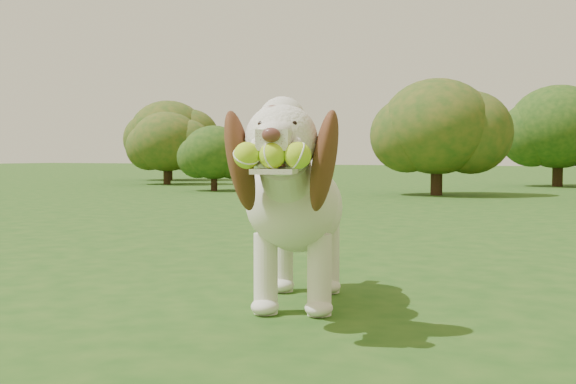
% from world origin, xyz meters
% --- Properties ---
extents(ground, '(80.00, 80.00, 0.00)m').
position_xyz_m(ground, '(0.00, 0.00, 0.00)').
color(ground, '#1F4B15').
rests_on(ground, ground).
extents(dog, '(0.75, 1.35, 0.90)m').
position_xyz_m(dog, '(0.57, -0.45, 0.48)').
color(dog, white).
rests_on(dog, ground).
extents(shrub_a, '(1.17, 1.17, 1.21)m').
position_xyz_m(shrub_a, '(-5.15, 8.09, 0.71)').
color(shrub_a, '#382314').
rests_on(shrub_a, ground).
extents(shrub_e, '(1.58, 1.58, 1.63)m').
position_xyz_m(shrub_e, '(-7.64, 10.10, 0.96)').
color(shrub_e, '#382314').
rests_on(shrub_e, ground).
extents(shrub_i, '(2.06, 2.06, 2.13)m').
position_xyz_m(shrub_i, '(0.39, 12.81, 1.25)').
color(shrub_i, '#382314').
rests_on(shrub_i, ground).
extents(shrub_g, '(2.01, 2.01, 2.08)m').
position_xyz_m(shrub_g, '(-9.17, 12.31, 1.22)').
color(shrub_g, '#382314').
rests_on(shrub_g, ground).
extents(shrub_b, '(1.86, 1.86, 1.93)m').
position_xyz_m(shrub_b, '(-1.08, 8.49, 1.13)').
color(shrub_b, '#382314').
rests_on(shrub_b, ground).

